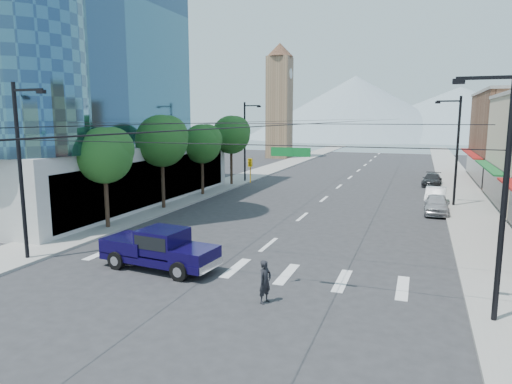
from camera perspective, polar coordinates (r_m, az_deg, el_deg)
ground at (r=21.28m, az=-3.60°, el=-10.76°), size 160.00×160.00×0.00m
sidewalk_left at (r=62.08m, az=0.92°, el=2.61°), size 4.00×120.00×0.15m
sidewalk_right at (r=58.90m, az=23.60°, el=1.47°), size 4.00×120.00×0.15m
office_tower at (r=47.55m, az=-27.92°, el=16.91°), size 29.50×27.00×30.00m
clock_tower at (r=84.04m, az=2.95°, el=11.55°), size 4.80×4.80×20.40m
mountain_left at (r=169.92m, az=12.28°, el=10.32°), size 80.00×80.00×22.00m
mountain_right at (r=178.73m, az=24.03°, el=9.03°), size 90.00×90.00×18.00m
tree_near at (r=31.07m, az=-18.15°, el=4.59°), size 3.65×3.64×6.71m
tree_midnear at (r=36.80m, az=-11.47°, el=6.46°), size 4.09×4.09×7.52m
tree_midfar at (r=42.95m, az=-6.58°, el=6.16°), size 3.65×3.64×6.71m
tree_far at (r=49.29m, az=-2.95°, el=7.30°), size 4.09×4.09×7.52m
signal_rig at (r=19.18m, az=-4.40°, el=1.35°), size 21.80×0.20×9.00m
lamp_pole_nw at (r=51.86m, az=-1.28°, el=6.68°), size 2.00×0.25×9.00m
lamp_pole_ne at (r=40.47m, az=23.69°, el=5.18°), size 2.00×0.25×9.00m
pickup_truck at (r=22.77m, az=-12.01°, el=-6.84°), size 6.11×2.80×2.00m
pedestrian at (r=18.38m, az=1.15°, el=-11.15°), size 0.61×0.74×1.74m
parked_car_near at (r=37.43m, az=21.65°, el=-1.44°), size 1.82×4.43×1.50m
parked_car_mid at (r=41.13m, az=21.53°, el=-0.51°), size 1.88×4.67×1.51m
parked_car_far at (r=52.71m, az=21.14°, el=1.44°), size 2.26×4.74×1.33m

